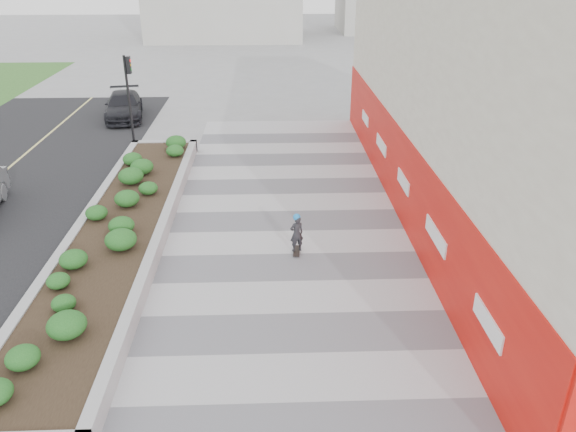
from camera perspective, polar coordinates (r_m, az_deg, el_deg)
name	(u,v)px	position (r m, az deg, el deg)	size (l,w,h in m)	color
ground	(301,383)	(12.86, 1.29, -16.59)	(160.00, 160.00, 0.00)	gray
walkway	(294,305)	(15.22, 0.64, -9.01)	(8.00, 36.00, 0.01)	#A8A8AD
building	(492,102)	(20.55, 20.05, 10.85)	(6.04, 24.08, 8.00)	beige
planter	(120,228)	(19.09, -16.67, -1.16)	(3.00, 18.00, 0.90)	#9E9EA0
traffic_signal_near	(129,86)	(28.45, -15.86, 12.57)	(0.33, 0.28, 4.20)	black
manhole_cover	(313,305)	(15.25, 2.54, -8.97)	(0.44, 0.44, 0.01)	#595654
skateboarder	(297,233)	(17.36, 0.89, -1.76)	(0.51, 0.73, 1.35)	beige
car_dark	(124,106)	(33.52, -16.34, 10.71)	(1.96, 4.82, 1.40)	black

